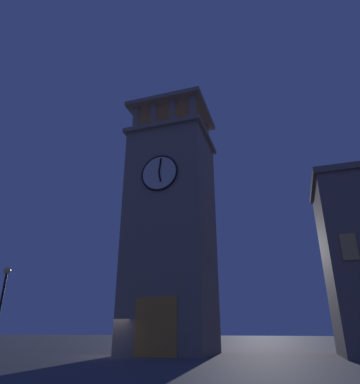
# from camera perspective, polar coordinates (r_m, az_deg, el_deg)

# --- Properties ---
(ground_plane) EXTENTS (200.00, 200.00, 0.00)m
(ground_plane) POSITION_cam_1_polar(r_m,az_deg,el_deg) (27.23, -11.42, -25.61)
(ground_plane) COLOR #4C4C51
(clocktower) EXTENTS (7.34, 6.81, 24.19)m
(clocktower) POSITION_cam_1_polar(r_m,az_deg,el_deg) (29.73, -1.49, -6.30)
(clocktower) COLOR gray
(clocktower) RESTS_ON ground_plane
(street_lamp) EXTENTS (0.44, 0.44, 5.35)m
(street_lamp) POSITION_cam_1_polar(r_m,az_deg,el_deg) (23.60, -27.84, -15.10)
(street_lamp) COLOR black
(street_lamp) RESTS_ON ground_plane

